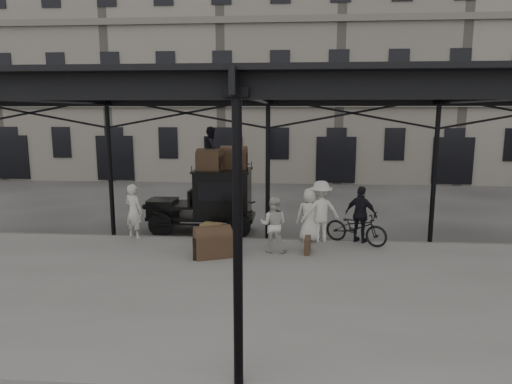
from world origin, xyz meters
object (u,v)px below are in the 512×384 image
(porter_left, at_px, (134,211))
(taxi, at_px, (214,198))
(bicycle, at_px, (356,227))
(porter_official, at_px, (361,215))
(steamer_trunk_roof_near, at_px, (210,161))
(steamer_trunk_platform, at_px, (213,244))

(porter_left, bearing_deg, taxi, -124.30)
(porter_left, height_order, bicycle, porter_left)
(porter_official, relative_size, steamer_trunk_roof_near, 2.12)
(porter_left, bearing_deg, steamer_trunk_platform, 173.00)
(steamer_trunk_roof_near, relative_size, steamer_trunk_platform, 0.82)
(taxi, bearing_deg, porter_official, -15.77)
(porter_official, relative_size, steamer_trunk_platform, 1.74)
(bicycle, relative_size, steamer_trunk_roof_near, 2.36)
(bicycle, bearing_deg, steamer_trunk_platform, 140.00)
(bicycle, relative_size, steamer_trunk_platform, 1.94)
(taxi, bearing_deg, steamer_trunk_platform, -81.09)
(taxi, distance_m, porter_official, 4.93)
(steamer_trunk_platform, bearing_deg, taxi, 76.95)
(steamer_trunk_platform, bearing_deg, bicycle, -0.80)
(porter_left, distance_m, steamer_trunk_roof_near, 2.91)
(steamer_trunk_platform, bearing_deg, porter_left, 126.96)
(taxi, relative_size, porter_official, 2.11)
(bicycle, distance_m, steamer_trunk_roof_near, 5.17)
(porter_left, bearing_deg, porter_official, -155.26)
(porter_left, height_order, steamer_trunk_platform, porter_left)
(porter_official, distance_m, steamer_trunk_roof_near, 5.16)
(taxi, distance_m, porter_left, 2.72)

